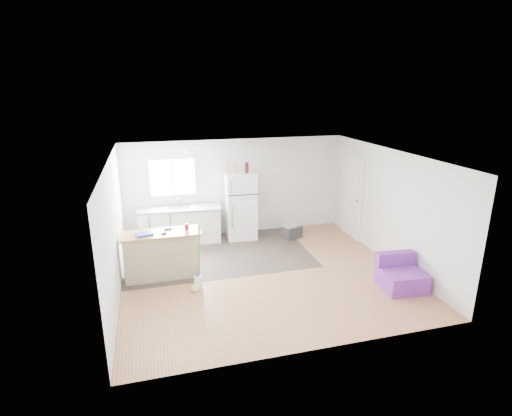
{
  "coord_description": "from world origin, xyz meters",
  "views": [
    {
      "loc": [
        -2.06,
        -6.99,
        3.65
      ],
      "look_at": [
        0.03,
        0.7,
        1.19
      ],
      "focal_mm": 28.0,
      "sensor_mm": 36.0,
      "label": 1
    }
  ],
  "objects_px": {
    "kitchen_cabinets": "(180,225)",
    "red_cup": "(187,226)",
    "cooler": "(292,230)",
    "purple_seat": "(401,276)",
    "peninsula": "(161,255)",
    "cleaner_jug": "(198,282)",
    "bottle_left": "(246,168)",
    "blue_tray": "(144,234)",
    "bottle_right": "(247,167)",
    "cardboard_box": "(232,168)",
    "mop": "(196,279)",
    "refrigerator": "(241,206)"
  },
  "relations": [
    {
      "from": "peninsula",
      "to": "blue_tray",
      "type": "xyz_separation_m",
      "value": [
        -0.29,
        -0.06,
        0.48
      ]
    },
    {
      "from": "mop",
      "to": "bottle_right",
      "type": "distance_m",
      "value": 3.32
    },
    {
      "from": "bottle_right",
      "to": "kitchen_cabinets",
      "type": "bearing_deg",
      "value": 178.81
    },
    {
      "from": "purple_seat",
      "to": "cleaner_jug",
      "type": "relative_size",
      "value": 2.61
    },
    {
      "from": "kitchen_cabinets",
      "to": "purple_seat",
      "type": "height_order",
      "value": "kitchen_cabinets"
    },
    {
      "from": "cooler",
      "to": "blue_tray",
      "type": "relative_size",
      "value": 1.92
    },
    {
      "from": "kitchen_cabinets",
      "to": "bottle_left",
      "type": "xyz_separation_m",
      "value": [
        1.61,
        -0.15,
        1.32
      ]
    },
    {
      "from": "red_cup",
      "to": "cardboard_box",
      "type": "distance_m",
      "value": 2.17
    },
    {
      "from": "mop",
      "to": "bottle_right",
      "type": "bearing_deg",
      "value": 56.61
    },
    {
      "from": "peninsula",
      "to": "cleaner_jug",
      "type": "bearing_deg",
      "value": -48.36
    },
    {
      "from": "cooler",
      "to": "blue_tray",
      "type": "xyz_separation_m",
      "value": [
        -3.5,
        -1.4,
        0.76
      ]
    },
    {
      "from": "cooler",
      "to": "cleaner_jug",
      "type": "relative_size",
      "value": 1.85
    },
    {
      "from": "cooler",
      "to": "red_cup",
      "type": "xyz_separation_m",
      "value": [
        -2.69,
        -1.29,
        0.8
      ]
    },
    {
      "from": "kitchen_cabinets",
      "to": "mop",
      "type": "xyz_separation_m",
      "value": [
        0.06,
        -2.5,
        -0.21
      ]
    },
    {
      "from": "kitchen_cabinets",
      "to": "bottle_right",
      "type": "xyz_separation_m",
      "value": [
        1.66,
        -0.03,
        1.32
      ]
    },
    {
      "from": "peninsula",
      "to": "refrigerator",
      "type": "relative_size",
      "value": 0.93
    },
    {
      "from": "peninsula",
      "to": "bottle_left",
      "type": "distance_m",
      "value": 2.97
    },
    {
      "from": "refrigerator",
      "to": "bottle_right",
      "type": "bearing_deg",
      "value": 9.69
    },
    {
      "from": "blue_tray",
      "to": "bottle_right",
      "type": "relative_size",
      "value": 1.2
    },
    {
      "from": "cleaner_jug",
      "to": "bottle_left",
      "type": "bearing_deg",
      "value": 47.42
    },
    {
      "from": "refrigerator",
      "to": "bottle_right",
      "type": "height_order",
      "value": "bottle_right"
    },
    {
      "from": "red_cup",
      "to": "bottle_right",
      "type": "height_order",
      "value": "bottle_right"
    },
    {
      "from": "red_cup",
      "to": "bottle_right",
      "type": "relative_size",
      "value": 0.48
    },
    {
      "from": "cooler",
      "to": "cardboard_box",
      "type": "relative_size",
      "value": 1.92
    },
    {
      "from": "cooler",
      "to": "red_cup",
      "type": "relative_size",
      "value": 4.79
    },
    {
      "from": "cooler",
      "to": "red_cup",
      "type": "distance_m",
      "value": 3.09
    },
    {
      "from": "kitchen_cabinets",
      "to": "red_cup",
      "type": "distance_m",
      "value": 1.81
    },
    {
      "from": "blue_tray",
      "to": "purple_seat",
      "type": "bearing_deg",
      "value": -18.75
    },
    {
      "from": "cleaner_jug",
      "to": "red_cup",
      "type": "relative_size",
      "value": 2.58
    },
    {
      "from": "kitchen_cabinets",
      "to": "red_cup",
      "type": "height_order",
      "value": "kitchen_cabinets"
    },
    {
      "from": "kitchen_cabinets",
      "to": "purple_seat",
      "type": "bearing_deg",
      "value": -37.45
    },
    {
      "from": "kitchen_cabinets",
      "to": "cooler",
      "type": "distance_m",
      "value": 2.74
    },
    {
      "from": "kitchen_cabinets",
      "to": "red_cup",
      "type": "xyz_separation_m",
      "value": [
        0.0,
        -1.72,
        0.55
      ]
    },
    {
      "from": "mop",
      "to": "cardboard_box",
      "type": "height_order",
      "value": "cardboard_box"
    },
    {
      "from": "mop",
      "to": "purple_seat",
      "type": "bearing_deg",
      "value": -13.79
    },
    {
      "from": "peninsula",
      "to": "refrigerator",
      "type": "xyz_separation_m",
      "value": [
        2.0,
        1.71,
        0.35
      ]
    },
    {
      "from": "blue_tray",
      "to": "cardboard_box",
      "type": "distance_m",
      "value": 2.8
    },
    {
      "from": "kitchen_cabinets",
      "to": "cooler",
      "type": "relative_size",
      "value": 3.45
    },
    {
      "from": "peninsula",
      "to": "bottle_left",
      "type": "bearing_deg",
      "value": 37.33
    },
    {
      "from": "cleaner_jug",
      "to": "bottle_left",
      "type": "distance_m",
      "value": 3.21
    },
    {
      "from": "purple_seat",
      "to": "cleaner_jug",
      "type": "bearing_deg",
      "value": 170.56
    },
    {
      "from": "peninsula",
      "to": "cleaner_jug",
      "type": "xyz_separation_m",
      "value": [
        0.62,
        -0.7,
        -0.34
      ]
    },
    {
      "from": "cardboard_box",
      "to": "bottle_left",
      "type": "height_order",
      "value": "cardboard_box"
    },
    {
      "from": "cardboard_box",
      "to": "refrigerator",
      "type": "bearing_deg",
      "value": 19.39
    },
    {
      "from": "refrigerator",
      "to": "cooler",
      "type": "height_order",
      "value": "refrigerator"
    },
    {
      "from": "purple_seat",
      "to": "red_cup",
      "type": "relative_size",
      "value": 6.75
    },
    {
      "from": "purple_seat",
      "to": "mop",
      "type": "bearing_deg",
      "value": 171.29
    },
    {
      "from": "cleaner_jug",
      "to": "mop",
      "type": "distance_m",
      "value": 0.11
    },
    {
      "from": "peninsula",
      "to": "red_cup",
      "type": "xyz_separation_m",
      "value": [
        0.52,
        0.04,
        0.52
      ]
    },
    {
      "from": "kitchen_cabinets",
      "to": "peninsula",
      "type": "xyz_separation_m",
      "value": [
        -0.52,
        -1.76,
        0.03
      ]
    }
  ]
}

